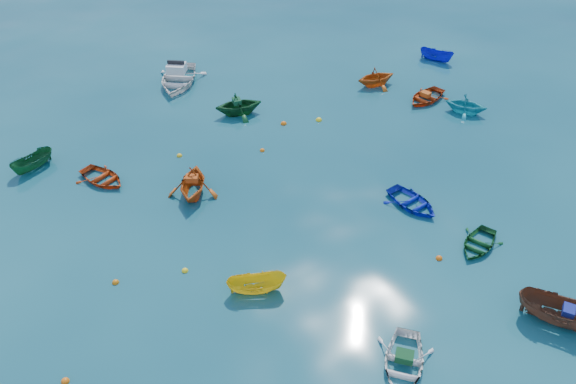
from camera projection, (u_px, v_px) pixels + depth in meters
ground at (350, 255)px, 25.32m from camera, size 160.00×160.00×0.00m
dinghy_white_near at (402, 366)px, 20.72m from camera, size 3.75×3.65×0.63m
sampan_brown_mid at (558, 323)px, 22.32m from camera, size 2.89×3.67×1.35m
dinghy_blue_se at (412, 205)px, 28.12m from camera, size 2.25×3.03×0.61m
dinghy_orange_w at (194, 194)px, 28.88m from camera, size 3.87×3.97×1.59m
sampan_yellow_mid at (257, 291)px, 23.64m from camera, size 2.67×2.02×0.97m
dinghy_green_e at (477, 246)px, 25.79m from camera, size 3.06×2.61×0.54m
dinghy_cyan_se at (464, 112)px, 35.46m from camera, size 3.21×3.32×1.34m
dinghy_green_n at (239, 114)px, 35.30m from camera, size 3.52×3.25×1.53m
dinghy_red_ne at (425, 100)px, 36.73m from camera, size 3.51×2.80×0.65m
sampan_blue_far at (435, 60)px, 41.48m from camera, size 1.91×2.69×0.97m
dinghy_red_far at (103, 181)px, 29.75m from camera, size 2.95×3.42×0.60m
dinghy_orange_far at (375, 85)px, 38.37m from camera, size 3.11×2.81×1.43m
sampan_green_far at (35, 168)px, 30.64m from camera, size 2.69×1.78×0.97m
motorboat_white at (179, 83)px, 38.58m from camera, size 5.59×5.78×1.58m
tarp_green_a at (404, 356)px, 20.50m from camera, size 0.81×0.83×0.32m
tarp_blue_a at (569, 310)px, 21.77m from camera, size 0.71×0.66×0.28m
tarp_orange_a at (192, 178)px, 28.34m from camera, size 0.76×0.73×0.30m
tarp_green_b at (237, 101)px, 34.71m from camera, size 0.64×0.74×0.31m
tarp_orange_b at (426, 94)px, 36.38m from camera, size 0.55×0.66×0.28m
buoy_or_a at (65, 382)px, 20.22m from camera, size 0.31×0.31×0.31m
buoy_ye_a at (185, 271)px, 24.55m from camera, size 0.29×0.29×0.29m
buoy_or_b at (439, 259)px, 25.15m from camera, size 0.31×0.31×0.31m
buoy_or_c at (116, 283)px, 24.01m from camera, size 0.30×0.30×0.30m
buoy_ye_c at (199, 176)px, 30.09m from camera, size 0.38×0.38×0.38m
buoy_or_d at (284, 124)px, 34.33m from camera, size 0.37×0.37×0.37m
buoy_ye_d at (179, 156)px, 31.59m from camera, size 0.32×0.32×0.32m
buoy_or_e at (262, 151)px, 32.01m from camera, size 0.29×0.29×0.29m
buoy_ye_e at (319, 120)px, 34.68m from camera, size 0.38×0.38×0.38m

